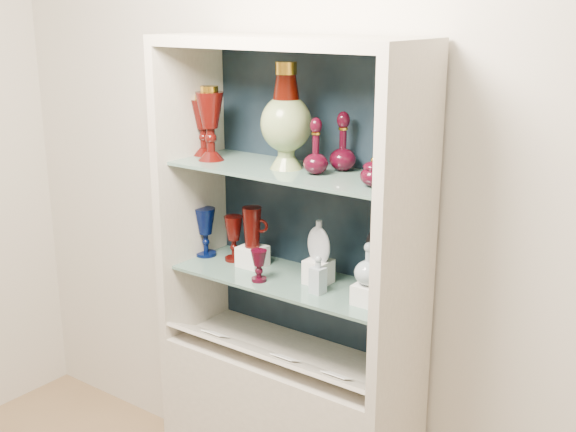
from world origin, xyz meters
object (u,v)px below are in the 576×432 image
Objects in this scene: pedestal_lamp_left at (210,124)px; clear_round_decanter at (369,265)px; ruby_goblet_small at (259,266)px; ruby_goblet_tall at (234,238)px; flat_flask at (319,240)px; enamel_urn at (286,116)px; clear_square_bottle at (318,275)px; ruby_decanter_a at (316,143)px; cameo_medallion at (381,245)px; ruby_decanter_b at (343,140)px; cobalt_goblet at (206,232)px; pedestal_lamp_right at (203,125)px; ruby_pitcher at (252,227)px; lidded_bowl at (374,171)px.

pedestal_lamp_left is 1.95× the size of clear_round_decanter.
clear_round_decanter is (0.44, 0.05, 0.08)m from ruby_goblet_small.
flat_flask is at bearing -1.24° from ruby_goblet_tall.
pedestal_lamp_left is 0.61m from flat_flask.
clear_square_bottle is at bearing -19.04° from enamel_urn.
clear_round_decanter is at bearing -6.96° from enamel_urn.
ruby_decanter_a is 1.69× the size of cameo_medallion.
clear_round_decanter is at bearing -34.42° from ruby_decanter_b.
ruby_decanter_b is at bearing 176.59° from cameo_medallion.
ruby_decanter_a is 1.21× the size of ruby_goblet_tall.
clear_round_decanter is (0.66, -0.07, 0.05)m from ruby_goblet_tall.
cameo_medallion is at bearing 7.45° from ruby_goblet_tall.
cameo_medallion reaches higher than clear_round_decanter.
clear_square_bottle is at bearing -6.35° from cobalt_goblet.
enamel_urn reaches higher than pedestal_lamp_left.
ruby_goblet_tall is 0.48m from clear_square_bottle.
cameo_medallion reaches higher than cobalt_goblet.
pedestal_lamp_right reaches higher than cameo_medallion.
ruby_decanter_a is (0.55, -0.02, -0.01)m from pedestal_lamp_right.
ruby_decanter_b is 1.86× the size of ruby_goblet_small.
ruby_decanter_a is at bearing 172.87° from clear_round_decanter.
ruby_decanter_b is at bearing 8.20° from cobalt_goblet.
ruby_goblet_tall is 1.16× the size of ruby_pitcher.
ruby_goblet_tall is at bearing 151.52° from ruby_goblet_small.
clear_round_decanter is at bearing -7.13° from ruby_decanter_a.
lidded_bowl is (0.21, -0.14, -0.06)m from ruby_decanter_b.
pedestal_lamp_right is (-0.09, 0.06, -0.02)m from pedestal_lamp_left.
cameo_medallion is (0.52, 0.09, 0.01)m from ruby_pitcher.
cobalt_goblet is at bearing -170.20° from ruby_goblet_tall.
pedestal_lamp_left is at bearing -29.40° from cobalt_goblet.
cameo_medallion is at bearing 7.86° from cobalt_goblet.
ruby_pitcher reaches higher than ruby_goblet_tall.
clear_round_decanter reaches higher than ruby_goblet_tall.
cameo_medallion is (0.63, 0.08, 0.07)m from ruby_goblet_tall.
ruby_goblet_small is 0.76× the size of ruby_pitcher.
pedestal_lamp_right is 1.97× the size of ruby_goblet_small.
clear_square_bottle is at bearing -32.24° from ruby_pitcher.
pedestal_lamp_left reaches higher than pedestal_lamp_right.
clear_round_decanter is at bearing -1.97° from flat_flask.
ruby_decanter_b is 1.12× the size of cobalt_goblet.
pedestal_lamp_right is 2.36× the size of lidded_bowl.
cobalt_goblet is 1.28× the size of flat_flask.
cobalt_goblet is (-0.41, 0.00, -0.51)m from enamel_urn.
ruby_goblet_small is (-0.24, -0.19, -0.47)m from ruby_decanter_b.
clear_square_bottle is at bearing -1.71° from pedestal_lamp_left.
ruby_goblet_small is (0.27, -0.05, -0.50)m from pedestal_lamp_left.
flat_flask is (0.42, -0.01, 0.08)m from ruby_goblet_tall.
ruby_goblet_small is at bearing -162.84° from cameo_medallion.
clear_square_bottle is (0.37, -0.08, -0.09)m from ruby_pitcher.
ruby_decanter_b is at bearing 15.23° from pedestal_lamp_left.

